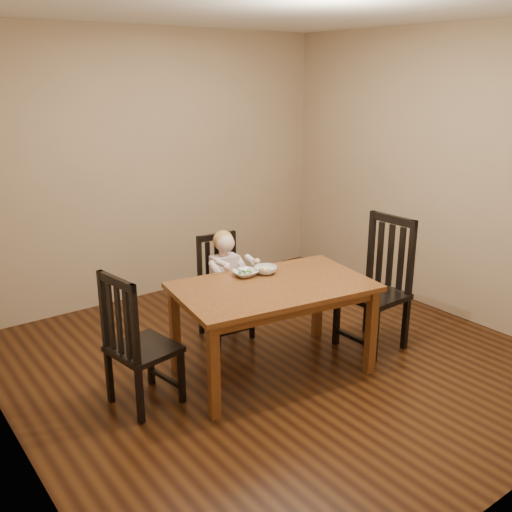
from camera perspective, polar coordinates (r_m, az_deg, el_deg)
room at (r=4.31m, az=2.12°, el=5.56°), size 4.01×4.01×2.71m
dining_table at (r=4.36m, az=1.72°, el=-3.90°), size 1.59×1.10×0.74m
chair_child at (r=5.08m, az=-3.28°, el=-3.26°), size 0.43×0.41×0.92m
chair_left at (r=4.07m, az=-11.82°, el=-8.60°), size 0.48×0.49×1.00m
chair_right at (r=4.94m, az=12.06°, el=-2.95°), size 0.49×0.51×1.14m
toddler at (r=4.99m, az=-3.06°, el=-1.93°), size 0.34×0.41×0.53m
bowl_peas at (r=4.50m, az=-1.11°, el=-1.73°), size 0.20×0.20×0.05m
bowl_veg at (r=4.55m, az=0.98°, el=-1.40°), size 0.24×0.24×0.06m
fork at (r=4.46m, az=-1.45°, el=-1.63°), size 0.05×0.13×0.05m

